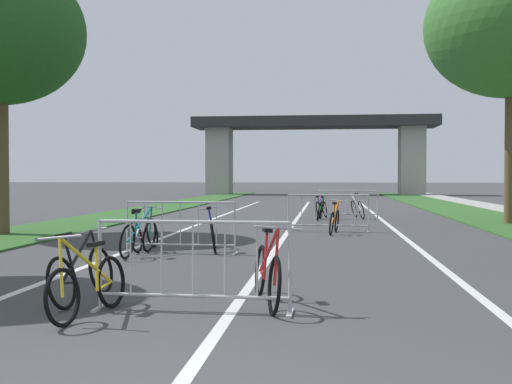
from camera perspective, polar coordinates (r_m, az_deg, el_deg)
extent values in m
cube|color=#2D5B26|center=(28.44, -9.75, -1.63)|extent=(2.82, 58.14, 0.05)
cube|color=#2D5B26|center=(27.91, 18.63, -1.74)|extent=(2.82, 58.14, 0.05)
cube|color=silver|center=(20.37, 3.53, -2.89)|extent=(0.14, 33.63, 0.01)
cube|color=silver|center=(20.44, 12.03, -2.90)|extent=(0.14, 33.63, 0.01)
cube|color=silver|center=(20.76, -4.85, -2.81)|extent=(0.14, 33.63, 0.01)
cube|color=#2D2D30|center=(51.72, 5.39, 6.42)|extent=(20.03, 4.09, 0.85)
cube|color=#9E9B93|center=(52.32, -3.41, 2.83)|extent=(1.97, 2.40, 5.59)
cube|color=#9E9B93|center=(51.99, 14.22, 2.80)|extent=(1.97, 2.40, 5.59)
cylinder|color=brown|center=(21.21, 22.38, 3.00)|extent=(0.29, 0.29, 4.31)
ellipsoid|color=#38702D|center=(21.73, 22.50, 14.05)|extent=(5.37, 5.37, 4.57)
cylinder|color=#ADADB2|center=(7.45, -14.25, -6.49)|extent=(0.04, 0.04, 1.05)
cube|color=#ADADB2|center=(7.54, -14.22, -10.33)|extent=(0.07, 0.44, 0.03)
cylinder|color=#ADADB2|center=(6.95, 3.17, -7.02)|extent=(0.04, 0.04, 1.05)
cube|color=#ADADB2|center=(7.04, 3.17, -11.13)|extent=(0.07, 0.44, 0.03)
cylinder|color=#ADADB2|center=(7.06, -5.86, -2.76)|extent=(2.22, 0.08, 0.04)
cylinder|color=#ADADB2|center=(7.17, -5.84, -9.55)|extent=(2.22, 0.08, 0.04)
cylinder|color=#ADADB2|center=(7.31, -11.54, -5.91)|extent=(0.02, 0.02, 0.87)
cylinder|color=#ADADB2|center=(7.20, -8.74, -6.01)|extent=(0.02, 0.02, 0.87)
cylinder|color=#ADADB2|center=(7.10, -5.85, -6.10)|extent=(0.02, 0.02, 0.87)
cylinder|color=#ADADB2|center=(7.03, -2.90, -6.18)|extent=(0.02, 0.02, 0.87)
cylinder|color=#ADADB2|center=(6.97, 0.12, -6.24)|extent=(0.02, 0.02, 0.87)
cylinder|color=#ADADB2|center=(12.78, -11.83, -3.16)|extent=(0.04, 0.04, 1.05)
cube|color=#ADADB2|center=(12.83, -11.82, -5.43)|extent=(0.08, 0.44, 0.03)
cylinder|color=#ADADB2|center=(12.19, -1.97, -3.36)|extent=(0.04, 0.04, 1.05)
cube|color=#ADADB2|center=(12.24, -1.97, -5.74)|extent=(0.08, 0.44, 0.03)
cylinder|color=#ADADB2|center=(12.41, -7.03, -0.94)|extent=(2.22, 0.12, 0.04)
cylinder|color=#ADADB2|center=(12.47, -7.01, -4.85)|extent=(2.22, 0.12, 0.04)
cylinder|color=#ADADB2|center=(12.65, -10.26, -2.79)|extent=(0.02, 0.02, 0.87)
cylinder|color=#ADADB2|center=(12.54, -8.65, -2.82)|extent=(0.02, 0.02, 0.87)
cylinder|color=#ADADB2|center=(12.43, -7.02, -2.86)|extent=(0.02, 0.02, 0.87)
cylinder|color=#ADADB2|center=(12.34, -5.36, -2.88)|extent=(0.02, 0.02, 0.87)
cylinder|color=#ADADB2|center=(12.25, -3.68, -2.91)|extent=(0.02, 0.02, 0.87)
cylinder|color=#ADADB2|center=(17.29, 3.01, -1.93)|extent=(0.04, 0.04, 1.05)
cube|color=#ADADB2|center=(17.33, 3.01, -3.62)|extent=(0.06, 0.44, 0.03)
cylinder|color=#ADADB2|center=(17.29, 10.39, -1.95)|extent=(0.04, 0.04, 1.05)
cube|color=#ADADB2|center=(17.33, 10.38, -3.64)|extent=(0.06, 0.44, 0.03)
cylinder|color=#ADADB2|center=(17.23, 6.70, -0.27)|extent=(2.22, 0.05, 0.04)
cylinder|color=#ADADB2|center=(17.28, 6.70, -3.09)|extent=(2.22, 0.05, 0.04)
cylinder|color=#ADADB2|center=(17.26, 4.24, -1.64)|extent=(0.02, 0.02, 0.87)
cylinder|color=#ADADB2|center=(17.25, 5.47, -1.64)|extent=(0.02, 0.02, 0.87)
cylinder|color=#ADADB2|center=(17.25, 6.70, -1.65)|extent=(0.02, 0.02, 0.87)
cylinder|color=#ADADB2|center=(17.25, 7.93, -1.65)|extent=(0.02, 0.02, 0.87)
cylinder|color=#ADADB2|center=(17.26, 9.16, -1.65)|extent=(0.02, 0.02, 0.87)
cylinder|color=#ADADB2|center=(22.43, 5.50, -1.16)|extent=(0.04, 0.04, 1.05)
cube|color=#ADADB2|center=(22.46, 5.50, -2.46)|extent=(0.06, 0.44, 0.03)
cylinder|color=#ADADB2|center=(22.49, 11.17, -1.17)|extent=(0.04, 0.04, 1.05)
cube|color=#ADADB2|center=(22.51, 11.17, -2.47)|extent=(0.06, 0.44, 0.03)
cylinder|color=#ADADB2|center=(22.41, 8.35, 0.12)|extent=(2.22, 0.06, 0.04)
cylinder|color=#ADADB2|center=(22.45, 8.34, -2.05)|extent=(2.22, 0.06, 0.04)
cylinder|color=#ADADB2|center=(22.42, 6.45, -0.93)|extent=(0.02, 0.02, 0.87)
cylinder|color=#ADADB2|center=(22.42, 7.40, -0.93)|extent=(0.02, 0.02, 0.87)
cylinder|color=#ADADB2|center=(22.43, 8.34, -0.94)|extent=(0.02, 0.02, 0.87)
cylinder|color=#ADADB2|center=(22.44, 9.29, -0.94)|extent=(0.02, 0.02, 0.87)
cylinder|color=#ADADB2|center=(22.46, 10.23, -0.94)|extent=(0.02, 0.02, 0.87)
torus|color=black|center=(11.75, -11.82, -4.52)|extent=(0.19, 0.67, 0.66)
torus|color=black|center=(12.74, -9.83, -4.04)|extent=(0.19, 0.67, 0.66)
cylinder|color=#197A7F|center=(12.18, -10.68, -2.89)|extent=(0.22, 1.05, 0.63)
cylinder|color=#197A7F|center=(11.99, -11.09, -3.14)|extent=(0.12, 0.13, 0.62)
cylinder|color=#197A7F|center=(11.91, -11.49, -4.55)|extent=(0.06, 0.35, 0.08)
cylinder|color=#197A7F|center=(12.68, -9.73, -2.71)|extent=(0.11, 0.10, 0.60)
cube|color=black|center=(11.92, -11.01, -1.68)|extent=(0.13, 0.25, 0.06)
cylinder|color=#99999E|center=(12.62, -9.62, -1.37)|extent=(0.43, 0.07, 0.08)
torus|color=black|center=(7.99, 0.41, -7.29)|extent=(0.26, 0.67, 0.67)
torus|color=black|center=(6.92, 1.71, -8.65)|extent=(0.26, 0.67, 0.67)
cylinder|color=red|center=(7.44, 1.19, -5.47)|extent=(0.36, 1.03, 0.67)
cylinder|color=red|center=(7.66, 0.90, -5.79)|extent=(0.08, 0.13, 0.60)
cylinder|color=red|center=(7.83, 0.58, -7.66)|extent=(0.11, 0.35, 0.08)
cylinder|color=red|center=(6.90, 1.90, -6.01)|extent=(0.08, 0.11, 0.64)
cube|color=black|center=(7.67, 1.05, -3.52)|extent=(0.16, 0.26, 0.06)
cylinder|color=#99999E|center=(6.90, 2.09, -3.36)|extent=(0.54, 0.16, 0.07)
torus|color=black|center=(12.66, -11.08, -4.11)|extent=(0.19, 0.66, 0.65)
torus|color=black|center=(13.60, -9.58, -3.72)|extent=(0.19, 0.66, 0.65)
cylinder|color=silver|center=(13.10, -10.55, -2.73)|extent=(0.09, 0.98, 0.58)
cylinder|color=silver|center=(12.92, -10.80, -3.03)|extent=(0.15, 0.11, 0.54)
cylinder|color=silver|center=(12.81, -10.80, -4.15)|extent=(0.05, 0.33, 0.08)
cylinder|color=silver|center=(13.57, -9.82, -2.58)|extent=(0.14, 0.09, 0.55)
cube|color=black|center=(12.89, -11.06, -1.87)|extent=(0.12, 0.25, 0.07)
cylinder|color=#99999E|center=(13.55, -10.06, -1.44)|extent=(0.45, 0.05, 0.11)
torus|color=black|center=(22.35, 5.83, -1.68)|extent=(0.30, 0.67, 0.64)
torus|color=black|center=(23.28, 6.35, -1.56)|extent=(0.30, 0.67, 0.64)
cylinder|color=#662884|center=(22.79, 5.95, -0.94)|extent=(0.12, 0.93, 0.58)
cylinder|color=#662884|center=(22.61, 5.87, -1.09)|extent=(0.17, 0.09, 0.54)
cylinder|color=#662884|center=(22.50, 5.93, -1.72)|extent=(0.10, 0.31, 0.08)
cylinder|color=#662884|center=(23.25, 6.21, -0.89)|extent=(0.16, 0.06, 0.55)
cube|color=black|center=(22.58, 5.72, -0.42)|extent=(0.16, 0.26, 0.07)
cylinder|color=#99999E|center=(23.23, 6.06, -0.22)|extent=(0.48, 0.13, 0.13)
torus|color=black|center=(7.52, -13.27, -8.09)|extent=(0.22, 0.62, 0.61)
torus|color=black|center=(6.71, -17.47, -9.29)|extent=(0.22, 0.62, 0.61)
cylinder|color=gold|center=(7.10, -15.38, -6.18)|extent=(0.27, 0.93, 0.64)
cylinder|color=gold|center=(7.26, -14.53, -6.74)|extent=(0.09, 0.12, 0.52)
cylinder|color=gold|center=(7.39, -13.86, -8.45)|extent=(0.08, 0.32, 0.07)
cylinder|color=gold|center=(6.70, -17.60, -6.66)|extent=(0.10, 0.11, 0.62)
cube|color=black|center=(7.27, -14.59, -4.68)|extent=(0.14, 0.25, 0.06)
cylinder|color=#99999E|center=(6.70, -17.72, -4.02)|extent=(0.51, 0.12, 0.08)
torus|color=black|center=(16.16, 7.02, -2.93)|extent=(0.19, 0.63, 0.63)
torus|color=black|center=(17.21, 7.49, -2.67)|extent=(0.19, 0.63, 0.63)
cylinder|color=orange|center=(16.64, 7.34, -1.83)|extent=(0.24, 1.02, 0.60)
cylinder|color=orange|center=(16.44, 7.23, -2.02)|extent=(0.09, 0.13, 0.58)
cylinder|color=orange|center=(16.33, 7.09, -2.97)|extent=(0.07, 0.34, 0.07)
cylinder|color=orange|center=(17.16, 7.57, -1.73)|extent=(0.09, 0.10, 0.57)
cube|color=black|center=(16.39, 7.31, -1.03)|extent=(0.14, 0.25, 0.06)
cylinder|color=#99999E|center=(17.12, 7.64, -0.79)|extent=(0.53, 0.10, 0.07)
torus|color=black|center=(21.36, 5.87, -1.79)|extent=(0.21, 0.69, 0.67)
torus|color=black|center=(22.43, 6.10, -1.64)|extent=(0.21, 0.69, 0.67)
cylinder|color=#1E7238|center=(21.85, 6.14, -0.89)|extent=(0.23, 1.04, 0.67)
cylinder|color=#1E7238|center=(21.65, 6.05, -1.16)|extent=(0.14, 0.13, 0.55)
cylinder|color=#1E7238|center=(21.53, 5.90, -1.83)|extent=(0.04, 0.35, 0.08)
cylinder|color=#1E7238|center=(22.38, 6.25, -0.83)|extent=(0.16, 0.10, 0.64)
cube|color=black|center=(21.60, 6.17, -0.45)|extent=(0.12, 0.25, 0.07)
cylinder|color=#99999E|center=(22.34, 6.39, -0.02)|extent=(0.51, 0.06, 0.12)
torus|color=black|center=(7.53, -17.53, -8.05)|extent=(0.22, 0.64, 0.62)
torus|color=black|center=(8.43, -14.15, -7.00)|extent=(0.22, 0.64, 0.62)
cylinder|color=black|center=(7.94, -16.20, -5.66)|extent=(0.07, 1.00, 0.55)
cylinder|color=black|center=(7.77, -16.84, -5.95)|extent=(0.18, 0.11, 0.58)
cylinder|color=black|center=(7.67, -16.90, -8.04)|extent=(0.06, 0.33, 0.07)
cylinder|color=black|center=(8.40, -14.58, -5.26)|extent=(0.15, 0.08, 0.52)
cube|color=black|center=(7.74, -17.38, -3.85)|extent=(0.13, 0.25, 0.07)
cylinder|color=#99999E|center=(8.37, -15.00, -3.51)|extent=(0.45, 0.06, 0.12)
torus|color=black|center=(12.36, -4.00, -4.20)|extent=(0.27, 0.68, 0.66)
torus|color=black|center=(13.40, -4.01, -3.76)|extent=(0.27, 0.68, 0.66)
cylinder|color=#1E389E|center=(12.83, -4.19, -2.80)|extent=(0.31, 0.99, 0.57)
cylinder|color=#1E389E|center=(12.63, -4.19, -2.89)|extent=(0.13, 0.14, 0.63)
cylinder|color=#1E389E|center=(12.52, -3.98, -4.24)|extent=(0.08, 0.34, 0.08)
cylinder|color=#1E389E|center=(13.35, -4.19, -2.63)|extent=(0.11, 0.11, 0.54)
cube|color=black|center=(12.57, -4.40, -1.49)|extent=(0.15, 0.26, 0.06)
cylinder|color=#99999E|center=(13.31, -4.36, -1.49)|extent=(0.47, 0.12, 0.10)
torus|color=black|center=(22.53, 9.71, -1.66)|extent=(0.31, 0.68, 0.65)
torus|color=black|center=(23.45, 9.07, -1.54)|extent=(0.31, 0.68, 0.65)
cylinder|color=#B7B7BC|center=(22.94, 9.26, -0.94)|extent=(0.36, 0.89, 0.56)
cylinder|color=#B7B7BC|center=(22.77, 9.38, -0.95)|extent=(0.17, 0.15, 0.64)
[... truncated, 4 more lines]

